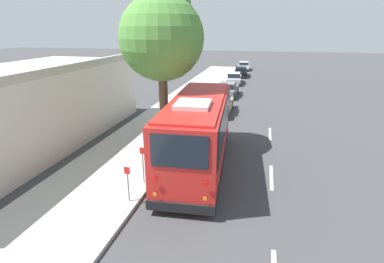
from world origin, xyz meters
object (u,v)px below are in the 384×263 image
Objects in this scene: parked_sedan_silver at (234,78)px; parked_sedan_black at (241,72)px; parked_sedan_white at (244,66)px; street_tree at (162,33)px; sign_post_near at (128,184)px; shuttle_bus at (198,129)px; parked_sedan_tan at (220,105)px; parked_sedan_gray at (227,90)px; sign_post_far at (143,165)px.

parked_sedan_silver reaches higher than parked_sedan_black.
parked_sedan_white is 34.75m from street_tree.
sign_post_near is at bearing 174.39° from parked_sedan_silver.
shuttle_bus is 23.46m from parked_sedan_silver.
parked_sedan_tan is 0.53× the size of street_tree.
parked_sedan_white is at bearing -3.17° from street_tree.
shuttle_bus reaches higher than parked_sedan_gray.
parked_sedan_gray is 18.60m from sign_post_far.
street_tree is (-14.23, 1.71, 5.50)m from parked_sedan_gray.
parked_sedan_white is (20.02, -0.18, -0.02)m from parked_sedan_gray.
street_tree reaches higher than parked_sedan_gray.
street_tree reaches higher than shuttle_bus.
street_tree reaches higher than parked_sedan_tan.
sign_post_far is at bearing 0.00° from sign_post_near.
street_tree reaches higher than parked_sedan_white.
shuttle_bus is 4.35m from sign_post_near.
sign_post_near is at bearing 174.39° from parked_sedan_black.
street_tree reaches higher than sign_post_near.
street_tree is 6.74m from sign_post_far.
parked_sedan_tan is at bearing -13.57° from street_tree.
sign_post_near is (-20.02, 1.27, 0.25)m from parked_sedan_gray.
parked_sedan_tan is 3.23× the size of sign_post_near.
parked_sedan_white is 38.60m from sign_post_far.
shuttle_bus is 16.28m from parked_sedan_gray.
sign_post_far is (-4.32, -0.45, -5.16)m from street_tree.
parked_sedan_black is (13.20, -0.27, -0.04)m from parked_sedan_gray.
sign_post_far is at bearing 174.25° from parked_sedan_silver.
parked_sedan_silver is 6.00m from parked_sedan_black.
parked_sedan_silver is 25.78m from sign_post_far.
parked_sedan_silver is at bearing 173.90° from parked_sedan_black.
parked_sedan_silver is (13.50, 0.26, -0.01)m from parked_sedan_tan.
shuttle_bus is 1.91× the size of parked_sedan_silver.
shuttle_bus reaches higher than parked_sedan_black.
shuttle_bus is 1.91× the size of parked_sedan_black.
sign_post_far is at bearing 174.27° from parked_sedan_black.
parked_sedan_tan is at bearing -1.76° from shuttle_bus.
parked_sedan_tan is 2.86× the size of sign_post_far.
sign_post_near reaches higher than parked_sedan_black.
parked_sedan_black is at bearing -4.13° from street_tree.
sign_post_near is 1.47m from sign_post_far.
parked_sedan_gray is 0.97× the size of parked_sedan_silver.
sign_post_near is at bearing 178.36° from parked_sedan_gray.
shuttle_bus is at bearing -178.10° from parked_sedan_tan.
street_tree is 6.05× the size of sign_post_near.
parked_sedan_tan is 13.51m from parked_sedan_silver.
parked_sedan_white is (26.33, 0.02, -0.02)m from parked_sedan_tan.
parked_sedan_black is 3.29× the size of sign_post_near.
parked_sedan_gray is 3.18× the size of sign_post_near.
sign_post_far is (-31.75, 1.53, 0.38)m from parked_sedan_black.
street_tree reaches higher than parked_sedan_silver.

